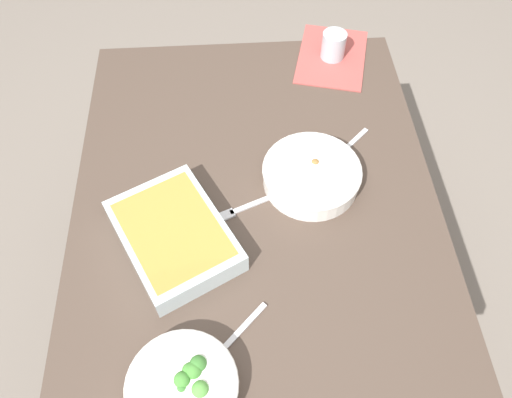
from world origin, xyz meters
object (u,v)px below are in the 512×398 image
at_px(broccoli_bowl, 183,387).
at_px(spoon_by_stew, 341,153).
at_px(spoon_by_broccoli, 229,343).
at_px(stew_bowl, 312,175).
at_px(baking_dish, 174,235).
at_px(fork_on_table, 245,208).
at_px(drink_cup, 333,47).

bearing_deg(broccoli_bowl, spoon_by_stew, 145.25).
bearing_deg(spoon_by_broccoli, stew_bowl, 151.30).
relative_size(baking_dish, fork_on_table, 2.15).
xyz_separation_m(broccoli_bowl, spoon_by_stew, (-0.58, 0.40, -0.03)).
height_order(broccoli_bowl, spoon_by_broccoli, broccoli_bowl).
distance_m(broccoli_bowl, spoon_by_stew, 0.71).
relative_size(drink_cup, fork_on_table, 0.50).
relative_size(baking_dish, spoon_by_stew, 2.63).
bearing_deg(spoon_by_broccoli, spoon_by_stew, 147.48).
xyz_separation_m(broccoli_bowl, spoon_by_broccoli, (-0.09, 0.09, -0.03)).
bearing_deg(stew_bowl, spoon_by_broccoli, -28.70).
bearing_deg(spoon_by_broccoli, baking_dish, -154.93).
bearing_deg(broccoli_bowl, spoon_by_broccoli, 134.94).
relative_size(broccoli_bowl, fork_on_table, 1.27).
xyz_separation_m(stew_bowl, baking_dish, (0.15, -0.34, 0.00)).
height_order(drink_cup, fork_on_table, drink_cup).
bearing_deg(baking_dish, stew_bowl, 114.59).
xyz_separation_m(spoon_by_broccoli, fork_on_table, (-0.33, 0.05, -0.00)).
distance_m(broccoli_bowl, spoon_by_broccoli, 0.13).
bearing_deg(drink_cup, spoon_by_stew, -4.91).
distance_m(stew_bowl, spoon_by_broccoli, 0.46).
bearing_deg(broccoli_bowl, drink_cup, 155.71).
relative_size(drink_cup, spoon_by_broccoli, 0.62).
bearing_deg(spoon_by_broccoli, broccoli_bowl, -45.06).
bearing_deg(spoon_by_stew, broccoli_bowl, -34.75).
distance_m(spoon_by_stew, spoon_by_broccoli, 0.58).
relative_size(stew_bowl, broccoli_bowl, 1.13).
height_order(broccoli_bowl, spoon_by_stew, broccoli_bowl).
xyz_separation_m(drink_cup, fork_on_table, (0.54, -0.29, -0.04)).
bearing_deg(spoon_by_stew, drink_cup, 175.09).
bearing_deg(broccoli_bowl, baking_dish, -175.49).
bearing_deg(baking_dish, fork_on_table, 117.02).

